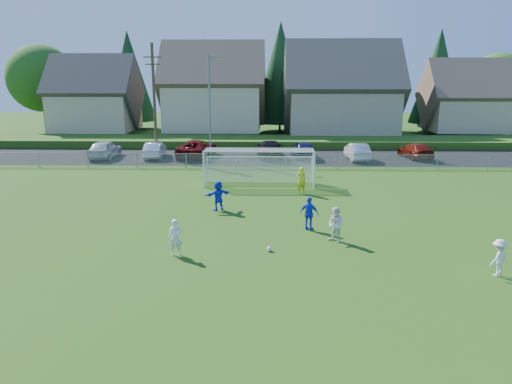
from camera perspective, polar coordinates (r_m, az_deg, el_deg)
ground at (r=18.88m, az=-0.68°, el=-9.82°), size 160.00×160.00×0.00m
asphalt_lot at (r=45.45m, az=0.68°, el=4.01°), size 60.00×60.00×0.00m
grass_embankment at (r=52.81m, az=0.81°, el=5.76°), size 70.00×6.00×0.80m
soccer_ball at (r=21.53m, az=1.54°, el=-6.51°), size 0.22×0.22×0.22m
player_white_a at (r=21.09m, az=-9.19°, el=-5.18°), size 0.62×0.46×1.56m
player_white_b at (r=22.73m, az=9.11°, el=-3.73°), size 0.99×0.99×1.62m
player_white_c at (r=20.92m, az=25.99°, el=-6.77°), size 1.06×0.99×1.44m
player_blue_a at (r=24.33m, az=6.12°, el=-2.47°), size 1.04×0.76×1.64m
player_blue_b at (r=27.73m, az=-4.34°, el=-0.41°), size 1.56×1.26×1.67m
goalkeeper at (r=31.59m, az=5.18°, el=1.33°), size 0.72×0.59×1.72m
car_a at (r=46.88m, az=-16.91°, el=4.71°), size 2.03×4.80×1.62m
car_b at (r=45.89m, az=-11.49°, el=4.70°), size 1.67×4.29×1.39m
car_c at (r=45.64m, az=-6.76°, el=4.95°), size 3.38×6.00×1.58m
car_d at (r=45.32m, az=1.56°, el=4.95°), size 2.58×5.43×1.53m
car_e at (r=45.17m, az=5.42°, el=4.87°), size 2.21×4.65×1.54m
car_f at (r=44.77m, az=11.49°, el=4.54°), size 1.74×4.52×1.47m
car_g at (r=47.06m, az=17.77°, el=4.53°), size 2.50×4.92×1.37m
soccer_goal at (r=33.89m, az=0.38°, el=3.54°), size 7.42×1.90×2.50m
chainlink_fence at (r=39.92m, az=0.55°, el=3.59°), size 52.06×0.06×1.20m
streetlight at (r=43.71m, az=-5.26°, el=9.95°), size 1.38×0.18×9.00m
utility_pole at (r=45.54m, az=-11.55°, el=10.27°), size 1.60×0.26×10.00m
houses_row at (r=59.80m, az=2.88°, el=13.31°), size 53.90×11.45×13.27m
tree_row at (r=66.07m, az=1.93°, el=12.96°), size 65.98×12.36×13.80m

